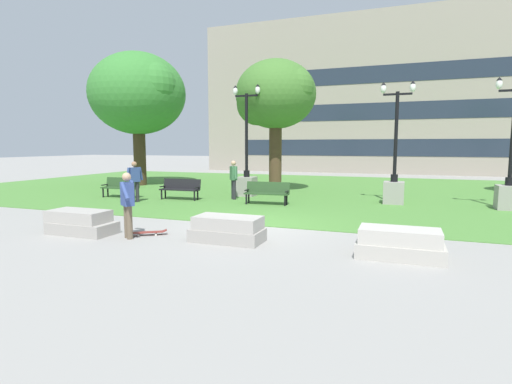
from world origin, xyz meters
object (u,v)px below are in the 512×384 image
park_bench_near_left (121,186)px  lamp_post_left (394,179)px  concrete_block_left (228,229)px  concrete_block_right (399,244)px  lamp_post_center (509,183)px  person_skateboarder (127,201)px  park_bench_near_right (267,192)px  park_bench_far_left (181,188)px  lamp_post_right (247,174)px  concrete_block_center (81,222)px  skateboard (147,232)px  person_bystander_near_lawn (234,178)px  person_bystander_far_lawn (135,179)px

park_bench_near_left → lamp_post_left: lamp_post_left is taller
lamp_post_left → park_bench_near_left: bearing=-169.1°
concrete_block_left → concrete_block_right: (4.05, -0.08, 0.00)m
lamp_post_center → person_skateboarder: bearing=-140.0°
park_bench_near_left → lamp_post_left: bearing=10.9°
concrete_block_left → park_bench_near_right: 6.34m
concrete_block_right → park_bench_far_left: (-9.18, 6.38, 0.23)m
lamp_post_right → lamp_post_center: lamp_post_right is taller
concrete_block_center → skateboard: size_ratio=1.92×
person_skateboarder → park_bench_near_left: bearing=130.0°
concrete_block_left → skateboard: size_ratio=1.88×
skateboard → lamp_post_left: size_ratio=0.20×
skateboard → park_bench_near_right: (1.22, 6.38, 0.45)m
lamp_post_right → lamp_post_center: (10.61, -0.39, -0.05)m
lamp_post_right → skateboard: bearing=-86.3°
concrete_block_center → person_skateboarder: (1.58, -0.01, 0.66)m
person_skateboarder → person_bystander_near_lawn: (-0.40, 7.74, 0.01)m
person_bystander_far_lawn → park_bench_near_right: bearing=14.1°
concrete_block_center → park_bench_far_left: park_bench_far_left is taller
person_skateboarder → concrete_block_right: bearing=4.4°
concrete_block_left → concrete_block_right: 4.05m
park_bench_near_left → lamp_post_left: size_ratio=0.37×
park_bench_near_left → park_bench_far_left: same height
park_bench_near_right → lamp_post_center: 9.04m
concrete_block_left → person_skateboarder: 2.70m
concrete_block_center → skateboard: 1.90m
person_skateboarder → skateboard: bearing=60.3°
concrete_block_right → person_bystander_far_lawn: bearing=154.7°
skateboard → park_bench_near_right: park_bench_near_right is taller
park_bench_far_left → person_bystander_far_lawn: size_ratio=1.07×
concrete_block_center → concrete_block_right: size_ratio=1.02×
park_bench_near_left → park_bench_near_right: bearing=2.4°
person_skateboarder → park_bench_far_left: person_skateboarder is taller
concrete_block_center → lamp_post_center: 14.73m
person_skateboarder → person_bystander_far_lawn: person_bystander_far_lawn is taller
park_bench_near_left → park_bench_far_left: bearing=6.8°
lamp_post_center → lamp_post_left: size_ratio=0.99×
person_bystander_near_lawn → lamp_post_left: bearing=9.1°
park_bench_near_left → person_bystander_far_lawn: size_ratio=1.06×
park_bench_near_left → lamp_post_right: size_ratio=0.35×
park_bench_near_right → concrete_block_center: bearing=-114.2°
lamp_post_left → park_bench_far_left: bearing=-167.8°
lamp_post_right → concrete_block_center: bearing=-98.1°
lamp_post_left → park_bench_near_right: bearing=-157.6°
person_skateboarder → person_bystander_near_lawn: size_ratio=1.00×
concrete_block_left → lamp_post_right: size_ratio=0.35×
concrete_block_center → park_bench_near_left: park_bench_near_left is taller
park_bench_near_right → person_bystander_far_lawn: size_ratio=1.07×
skateboard → lamp_post_center: bearing=39.2°
skateboard → person_skateboarder: bearing=-119.7°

